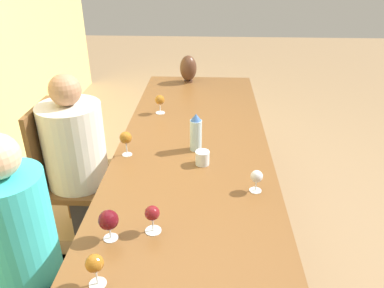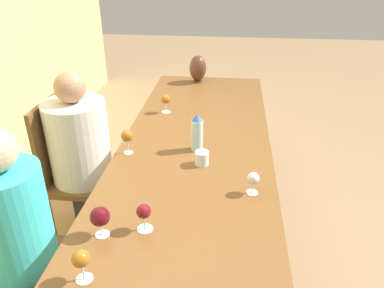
{
  "view_description": "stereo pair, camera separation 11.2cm",
  "coord_description": "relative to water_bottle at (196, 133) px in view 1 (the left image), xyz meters",
  "views": [
    {
      "loc": [
        -1.97,
        -0.09,
        1.85
      ],
      "look_at": [
        -0.12,
        0.0,
        0.87
      ],
      "focal_mm": 35.0,
      "sensor_mm": 36.0,
      "label": 1
    },
    {
      "loc": [
        -1.96,
        -0.2,
        1.85
      ],
      "look_at": [
        -0.12,
        0.0,
        0.87
      ],
      "focal_mm": 35.0,
      "sensor_mm": 36.0,
      "label": 2
    }
  ],
  "objects": [
    {
      "name": "person_near",
      "position": [
        -0.71,
        0.76,
        -0.24
      ],
      "size": [
        0.33,
        0.33,
        1.2
      ],
      "color": "#2D2D38",
      "rests_on": "ground_plane"
    },
    {
      "name": "wine_glass_3",
      "position": [
        -0.74,
        0.15,
        -0.02
      ],
      "size": [
        0.07,
        0.07,
        0.13
      ],
      "color": "silver",
      "rests_on": "dining_table"
    },
    {
      "name": "wine_glass_5",
      "position": [
        -0.09,
        0.4,
        -0.0
      ],
      "size": [
        0.07,
        0.07,
        0.15
      ],
      "color": "silver",
      "rests_on": "dining_table"
    },
    {
      "name": "ground_plane",
      "position": [
        -0.0,
        0.02,
        -0.89
      ],
      "size": [
        14.0,
        14.0,
        0.0
      ],
      "primitive_type": "plane",
      "color": "#937551"
    },
    {
      "name": "person_far",
      "position": [
        0.09,
        0.76,
        -0.25
      ],
      "size": [
        0.39,
        0.39,
        1.2
      ],
      "color": "#2D2D38",
      "rests_on": "ground_plane"
    },
    {
      "name": "water_tumbler",
      "position": [
        -0.17,
        -0.04,
        -0.07
      ],
      "size": [
        0.08,
        0.08,
        0.08
      ],
      "color": "silver",
      "rests_on": "dining_table"
    },
    {
      "name": "dining_table",
      "position": [
        -0.0,
        0.02,
        -0.18
      ],
      "size": [
        2.84,
        0.92,
        0.77
      ],
      "color": "brown",
      "rests_on": "ground_plane"
    },
    {
      "name": "wine_glass_2",
      "position": [
        0.55,
        0.28,
        -0.01
      ],
      "size": [
        0.07,
        0.07,
        0.14
      ],
      "color": "silver",
      "rests_on": "dining_table"
    },
    {
      "name": "wine_glass_4",
      "position": [
        -1.03,
        0.31,
        -0.02
      ],
      "size": [
        0.07,
        0.07,
        0.13
      ],
      "color": "silver",
      "rests_on": "dining_table"
    },
    {
      "name": "chair_near",
      "position": [
        -0.71,
        0.86,
        -0.36
      ],
      "size": [
        0.44,
        0.44,
        0.99
      ],
      "color": "brown",
      "rests_on": "ground_plane"
    },
    {
      "name": "wine_glass_0",
      "position": [
        -0.79,
        0.32,
        -0.02
      ],
      "size": [
        0.08,
        0.08,
        0.14
      ],
      "color": "silver",
      "rests_on": "dining_table"
    },
    {
      "name": "water_bottle",
      "position": [
        0.0,
        0.0,
        0.0
      ],
      "size": [
        0.07,
        0.07,
        0.23
      ],
      "color": "#ADCCD6",
      "rests_on": "dining_table"
    },
    {
      "name": "chair_far",
      "position": [
        0.09,
        0.86,
        -0.36
      ],
      "size": [
        0.44,
        0.44,
        0.99
      ],
      "color": "brown",
      "rests_on": "ground_plane"
    },
    {
      "name": "vase",
      "position": [
        1.27,
        0.12,
        0.01
      ],
      "size": [
        0.15,
        0.15,
        0.24
      ],
      "color": "#4C2D1E",
      "rests_on": "dining_table"
    },
    {
      "name": "wine_glass_1",
      "position": [
        -0.42,
        -0.31,
        -0.03
      ],
      "size": [
        0.06,
        0.06,
        0.11
      ],
      "color": "silver",
      "rests_on": "dining_table"
    }
  ]
}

